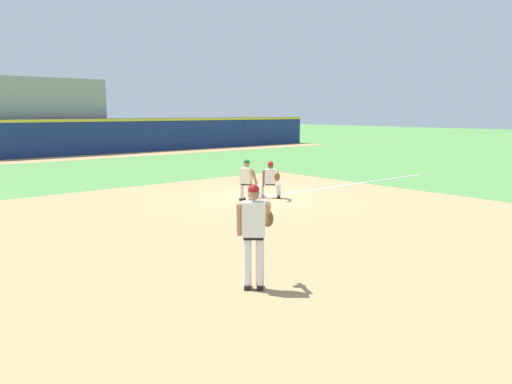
{
  "coord_description": "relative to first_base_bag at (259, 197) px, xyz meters",
  "views": [
    {
      "loc": [
        -11.52,
        -13.46,
        3.07
      ],
      "look_at": [
        -4.32,
        -4.95,
        1.28
      ],
      "focal_mm": 35.0,
      "sensor_mm": 36.0,
      "label": 1
    }
  ],
  "objects": [
    {
      "name": "first_base_bag",
      "position": [
        0.0,
        0.0,
        0.0
      ],
      "size": [
        0.38,
        0.38,
        0.09
      ],
      "primitive_type": "cube",
      "color": "white",
      "rests_on": "ground"
    },
    {
      "name": "ground_plane",
      "position": [
        0.0,
        0.0,
        -0.04
      ],
      "size": [
        160.0,
        160.0,
        0.0
      ],
      "primitive_type": "plane",
      "color": "#518942"
    },
    {
      "name": "infield_dirt_patch",
      "position": [
        -3.08,
        -3.53,
        -0.04
      ],
      "size": [
        18.0,
        18.0,
        0.01
      ],
      "primitive_type": "cube",
      "color": "tan",
      "rests_on": "ground"
    },
    {
      "name": "outfield_wall",
      "position": [
        0.0,
        22.0,
        1.35
      ],
      "size": [
        48.0,
        0.54,
        2.6
      ],
      "color": "navy",
      "rests_on": "ground"
    },
    {
      "name": "warning_track_strip",
      "position": [
        0.0,
        20.0,
        -0.04
      ],
      "size": [
        48.0,
        3.2,
        0.01
      ],
      "primitive_type": "cube",
      "color": "tan",
      "rests_on": "ground"
    },
    {
      "name": "pitcher",
      "position": [
        -6.13,
        -7.05,
        1.01
      ],
      "size": [
        0.85,
        0.54,
        1.86
      ],
      "color": "black",
      "rests_on": "ground"
    },
    {
      "name": "first_baseman",
      "position": [
        0.3,
        -0.32,
        0.69
      ],
      "size": [
        0.72,
        1.09,
        1.34
      ],
      "color": "black",
      "rests_on": "ground"
    },
    {
      "name": "foul_line_stripe",
      "position": [
        5.32,
        0.0,
        -0.04
      ],
      "size": [
        10.64,
        0.1,
        0.0
      ],
      "primitive_type": "cube",
      "color": "white",
      "rests_on": "ground"
    },
    {
      "name": "baserunner",
      "position": [
        -0.73,
        -0.21,
        0.75
      ],
      "size": [
        0.55,
        0.66,
        1.46
      ],
      "color": "black",
      "rests_on": "ground"
    },
    {
      "name": "stadium_seating_block",
      "position": [
        0.0,
        25.32,
        2.7
      ],
      "size": [
        8.89,
        5.05,
        5.45
      ],
      "color": "gray",
      "rests_on": "ground"
    },
    {
      "name": "baseball",
      "position": [
        -3.25,
        -3.97,
        -0.01
      ],
      "size": [
        0.07,
        0.07,
        0.07
      ],
      "primitive_type": "sphere",
      "color": "white",
      "rests_on": "ground"
    }
  ]
}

